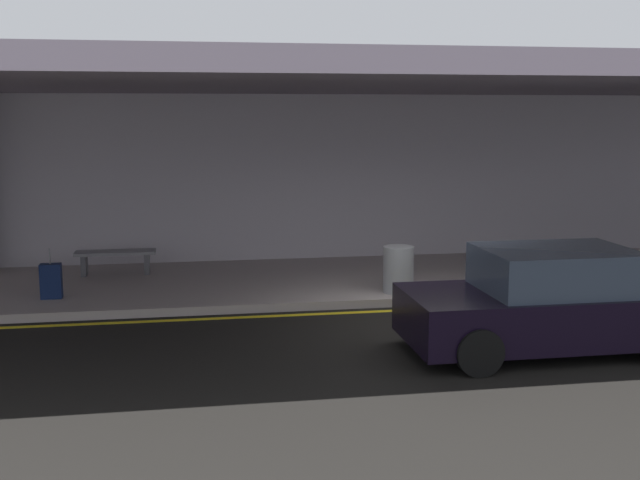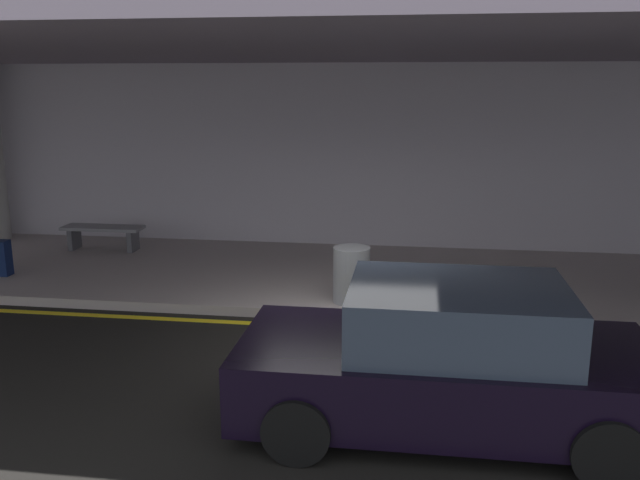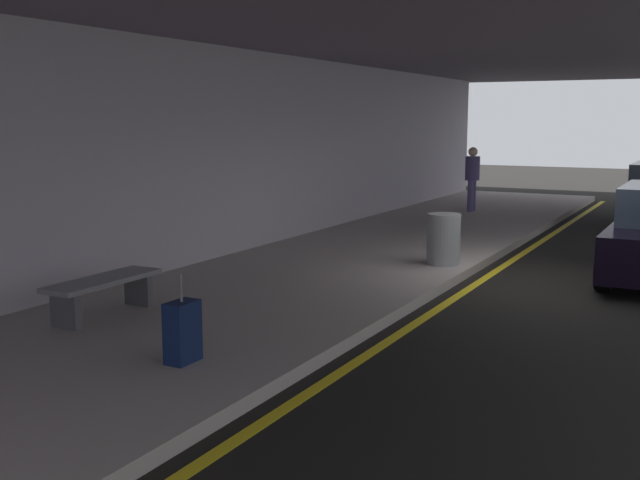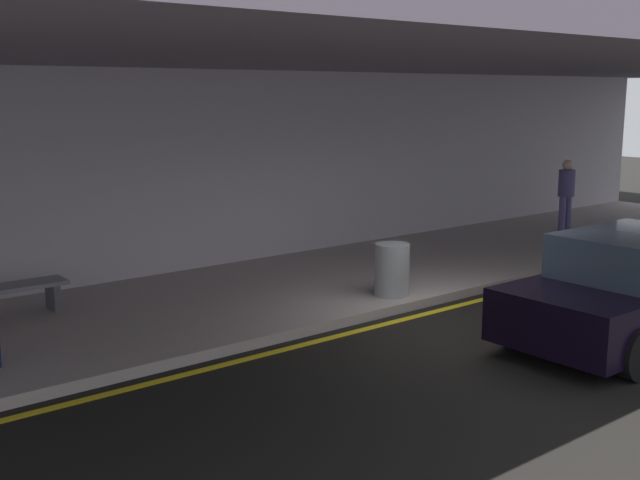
% 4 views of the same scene
% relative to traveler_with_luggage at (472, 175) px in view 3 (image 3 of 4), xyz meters
% --- Properties ---
extents(ground_plane, '(60.00, 60.00, 0.00)m').
position_rel_traveler_with_luggage_xyz_m(ground_plane, '(-7.36, -3.28, -1.11)').
color(ground_plane, black).
extents(sidewalk, '(26.00, 4.20, 0.15)m').
position_rel_traveler_with_luggage_xyz_m(sidewalk, '(-7.36, -0.18, -1.04)').
color(sidewalk, '#A19693').
rests_on(sidewalk, ground).
extents(lane_stripe_yellow, '(26.00, 0.14, 0.01)m').
position_rel_traveler_with_luggage_xyz_m(lane_stripe_yellow, '(-7.36, -2.53, -1.11)').
color(lane_stripe_yellow, yellow).
rests_on(lane_stripe_yellow, ground).
extents(ceiling_overhang, '(28.00, 13.20, 0.30)m').
position_rel_traveler_with_luggage_xyz_m(ceiling_overhang, '(-7.36, -0.68, 2.84)').
color(ceiling_overhang, slate).
rests_on(ceiling_overhang, support_column_far_left).
extents(terminal_back_wall, '(26.00, 0.30, 3.80)m').
position_rel_traveler_with_luggage_xyz_m(terminal_back_wall, '(-7.36, 2.07, 0.79)').
color(terminal_back_wall, '#B1AAB4').
rests_on(terminal_back_wall, ground).
extents(traveler_with_luggage, '(0.38, 0.38, 1.68)m').
position_rel_traveler_with_luggage_xyz_m(traveler_with_luggage, '(0.00, 0.00, 0.00)').
color(traveler_with_luggage, '#5A5289').
rests_on(traveler_with_luggage, sidewalk).
extents(suitcase_upright_primary, '(0.36, 0.22, 0.90)m').
position_rel_traveler_with_luggage_xyz_m(suitcase_upright_primary, '(-13.55, -1.19, -0.65)').
color(suitcase_upright_primary, '#0D1B42').
rests_on(suitcase_upright_primary, sidewalk).
extents(bench_metal, '(1.60, 0.50, 0.48)m').
position_rel_traveler_with_luggage_xyz_m(bench_metal, '(-12.60, 0.79, -0.61)').
color(bench_metal, slate).
rests_on(bench_metal, sidewalk).
extents(trash_bin_steel, '(0.56, 0.56, 0.85)m').
position_rel_traveler_with_luggage_xyz_m(trash_bin_steel, '(-7.38, -1.78, -0.54)').
color(trash_bin_steel, gray).
rests_on(trash_bin_steel, sidewalk).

